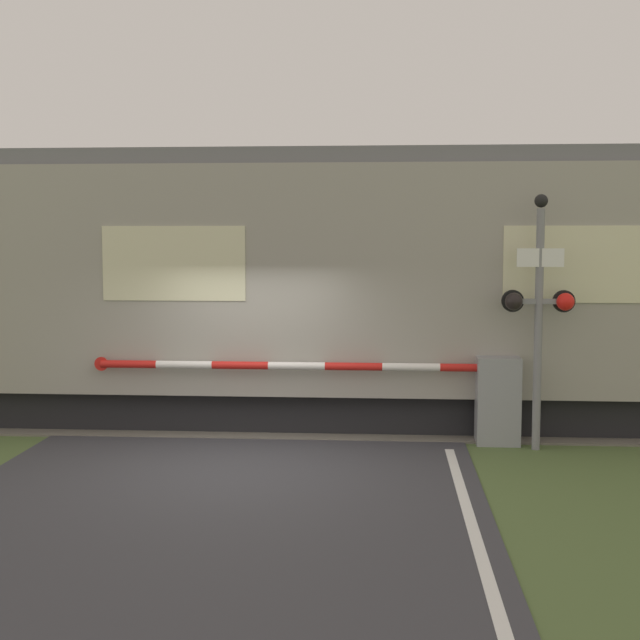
# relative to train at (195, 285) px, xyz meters

# --- Properties ---
(ground_plane) EXTENTS (80.00, 80.00, 0.00)m
(ground_plane) POSITION_rel_train_xyz_m (1.17, -3.03, -2.14)
(ground_plane) COLOR #4C6033
(track_bed) EXTENTS (36.00, 3.20, 0.13)m
(track_bed) POSITION_rel_train_xyz_m (1.17, 0.00, -2.11)
(track_bed) COLOR #666056
(track_bed) RESTS_ON ground_plane
(train) EXTENTS (20.72, 2.86, 4.18)m
(train) POSITION_rel_train_xyz_m (0.00, 0.00, 0.00)
(train) COLOR black
(train) RESTS_ON ground_plane
(crossing_barrier) EXTENTS (6.06, 0.44, 1.23)m
(crossing_barrier) POSITION_rel_train_xyz_m (4.11, -1.56, -1.44)
(crossing_barrier) COLOR gray
(crossing_barrier) RESTS_ON ground_plane
(signal_post) EXTENTS (0.98, 0.26, 3.47)m
(signal_post) POSITION_rel_train_xyz_m (5.09, -1.86, -0.17)
(signal_post) COLOR gray
(signal_post) RESTS_ON ground_plane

